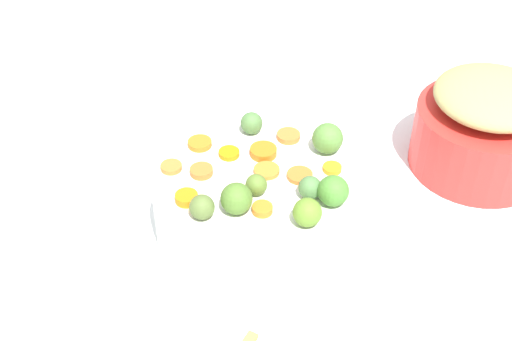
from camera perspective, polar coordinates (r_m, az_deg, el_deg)
tabletop at (r=1.02m, az=1.04°, el=-4.53°), size 2.40×2.40×0.02m
serving_bowl_carrots at (r=0.97m, az=0.00°, el=-2.79°), size 0.28×0.28×0.10m
metal_pot at (r=1.14m, az=18.01°, el=2.52°), size 0.21×0.21×0.10m
stuffing_mound at (r=1.09m, az=18.83°, el=5.78°), size 0.17×0.17×0.05m
carrot_slice_0 at (r=0.97m, az=-2.22°, el=1.43°), size 0.04×0.04×0.01m
carrot_slice_1 at (r=1.00m, az=2.68°, el=2.85°), size 0.04×0.04×0.01m
carrot_slice_2 at (r=0.94m, az=-4.50°, el=-0.05°), size 0.04×0.04×0.01m
carrot_slice_3 at (r=0.99m, az=-4.64°, el=2.23°), size 0.05×0.05×0.01m
carrot_slice_4 at (r=0.95m, az=-6.97°, el=0.29°), size 0.04×0.04×0.01m
carrot_slice_5 at (r=0.94m, az=6.26°, el=0.18°), size 0.03×0.03×0.01m
carrot_slice_6 at (r=0.94m, az=0.60°, el=0.05°), size 0.05×0.05×0.01m
carrot_slice_7 at (r=0.93m, az=3.61°, el=-0.40°), size 0.05×0.05×0.01m
carrot_slice_8 at (r=0.88m, az=0.52°, el=-3.18°), size 0.04×0.04×0.01m
carrot_slice_9 at (r=0.96m, az=0.61°, el=1.57°), size 0.05×0.05×0.01m
carrot_slice_10 at (r=0.90m, az=-5.72°, el=-2.25°), size 0.04×0.04×0.01m
brussels_sprout_0 at (r=0.90m, az=-0.11°, el=-1.15°), size 0.03×0.03×0.03m
brussels_sprout_1 at (r=0.86m, az=-4.46°, el=-3.01°), size 0.03×0.03×0.03m
brussels_sprout_2 at (r=0.87m, az=-1.61°, el=-2.32°), size 0.04×0.04×0.04m
brussels_sprout_3 at (r=0.85m, az=4.23°, el=-3.45°), size 0.04×0.04×0.04m
brussels_sprout_4 at (r=0.97m, az=5.89°, el=2.64°), size 0.04×0.04×0.04m
brussels_sprout_5 at (r=1.00m, az=-0.37°, el=3.91°), size 0.03×0.03×0.03m
brussels_sprout_6 at (r=0.89m, az=4.45°, el=-1.40°), size 0.03×0.03×0.03m
brussels_sprout_7 at (r=0.88m, az=6.35°, el=-1.67°), size 0.04×0.04×0.04m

